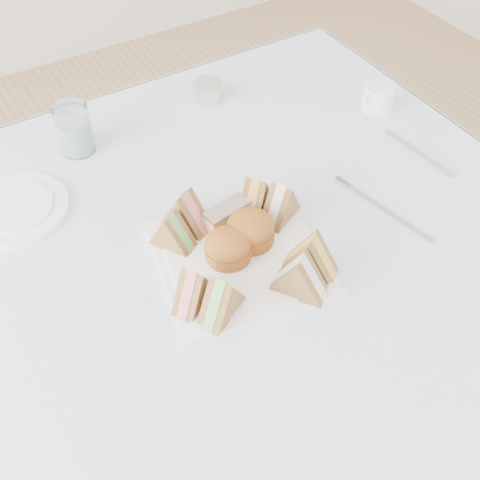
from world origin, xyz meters
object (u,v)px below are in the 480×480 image
table (250,358)px  serving_plate (240,259)px  water_glass (74,129)px  creamer_jug (379,97)px

table → serving_plate: (-0.05, -0.04, 0.38)m
table → water_glass: (-0.17, 0.36, 0.42)m
serving_plate → creamer_jug: bearing=36.4°
creamer_jug → water_glass: bearing=157.6°
table → creamer_jug: bearing=23.1°
creamer_jug → table: bearing=-161.0°
serving_plate → table: bearing=49.3°
serving_plate → water_glass: size_ratio=2.63×
water_glass → serving_plate: bearing=-73.7°
serving_plate → water_glass: (-0.12, 0.40, 0.04)m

